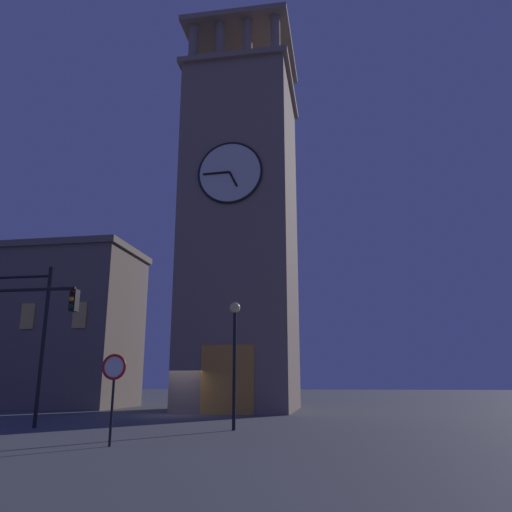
{
  "coord_description": "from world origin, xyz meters",
  "views": [
    {
      "loc": [
        -9.39,
        28.36,
        1.84
      ],
      "look_at": [
        -3.74,
        -5.27,
        10.53
      ],
      "focal_mm": 34.76,
      "sensor_mm": 36.0,
      "label": 1
    }
  ],
  "objects": [
    {
      "name": "no_horn_sign",
      "position": [
        -2.58,
        13.88,
        2.08
      ],
      "size": [
        0.78,
        0.14,
        2.67
      ],
      "color": "black",
      "rests_on": "ground_plane"
    },
    {
      "name": "traffic_signal_near",
      "position": [
        2.11,
        12.91,
        3.65
      ],
      "size": [
        4.21,
        0.41,
        5.42
      ],
      "color": "black",
      "rests_on": "ground_plane"
    },
    {
      "name": "clocktower",
      "position": [
        -2.75,
        -5.25,
        12.45
      ],
      "size": [
        7.8,
        9.26,
        29.89
      ],
      "color": "gray",
      "rests_on": "ground_plane"
    },
    {
      "name": "adjacent_wing_building",
      "position": [
        16.2,
        -6.89,
        6.02
      ],
      "size": [
        20.11,
        7.46,
        12.0
      ],
      "color": "#75665B",
      "rests_on": "ground_plane"
    },
    {
      "name": "ground_plane",
      "position": [
        0.0,
        0.0,
        0.0
      ],
      "size": [
        200.0,
        200.0,
        0.0
      ],
      "primitive_type": "plane",
      "color": "#4C4C51"
    },
    {
      "name": "street_lamp",
      "position": [
        -5.14,
        8.34,
        3.53
      ],
      "size": [
        0.44,
        0.44,
        5.05
      ],
      "color": "black",
      "rests_on": "ground_plane"
    },
    {
      "name": "traffic_signal_mid",
      "position": [
        4.23,
        8.74,
        4.48
      ],
      "size": [
        3.72,
        0.41,
        6.79
      ],
      "color": "black",
      "rests_on": "ground_plane"
    }
  ]
}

